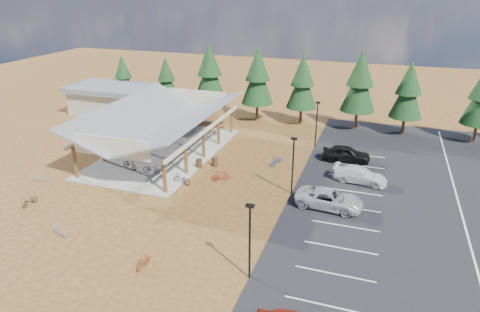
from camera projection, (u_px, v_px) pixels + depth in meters
ground at (229, 195)px, 36.77m from camera, size 140.00×140.00×0.00m
asphalt_lot at (461, 213)px, 33.86m from camera, size 27.00×44.00×0.04m
concrete_pad at (164, 152)px, 45.88m from camera, size 10.60×18.60×0.10m
bike_pavilion at (162, 118)px, 44.45m from camera, size 11.65×19.40×4.97m
outbuilding at (111, 99)px, 58.96m from camera, size 11.00×7.00×3.90m
lamp_post_0 at (250, 236)px, 25.39m from camera, size 0.50×0.25×5.14m
lamp_post_1 at (293, 162)px, 35.90m from camera, size 0.50×0.25×5.14m
lamp_post_2 at (317, 121)px, 46.42m from camera, size 0.50×0.25×5.14m
trash_bin_0 at (199, 164)px, 41.93m from camera, size 0.60×0.60×0.90m
trash_bin_1 at (215, 162)px, 42.44m from camera, size 0.60×0.60×0.90m
pine_0 at (123, 75)px, 61.76m from camera, size 3.15×3.15×7.34m
pine_1 at (166, 78)px, 59.86m from camera, size 3.20×3.20×7.44m
pine_2 at (210, 72)px, 56.45m from camera, size 4.21×4.21×9.81m
pine_3 at (258, 76)px, 54.46m from camera, size 4.10×4.10×9.55m
pine_4 at (302, 82)px, 53.23m from camera, size 3.84×3.84×8.94m
pine_5 at (360, 81)px, 51.05m from camera, size 4.19×4.19×9.75m
pine_6 at (408, 90)px, 49.41m from camera, size 3.78×3.78×8.81m
bike_0 at (130, 164)px, 41.55m from camera, size 1.99×1.18×0.99m
bike_1 at (132, 155)px, 43.83m from camera, size 1.55×0.68×0.90m
bike_2 at (138, 143)px, 47.11m from camera, size 1.84×1.14×0.91m
bike_3 at (167, 127)px, 52.24m from camera, size 1.55×0.87×0.90m
bike_4 at (151, 169)px, 40.45m from camera, size 1.83×0.70×0.95m
bike_5 at (167, 158)px, 43.01m from camera, size 1.68×0.67×0.98m
bike_6 at (184, 146)px, 46.29m from camera, size 1.59×0.78×0.80m
bike_7 at (212, 131)px, 50.88m from camera, size 1.62×0.91×0.94m
bike_8 at (30, 201)px, 34.88m from camera, size 0.64×1.56×0.80m
bike_9 at (41, 177)px, 39.10m from camera, size 1.50×1.05×0.88m
bike_11 at (143, 262)px, 27.25m from camera, size 0.58×1.53×0.90m
bike_13 at (59, 231)px, 30.64m from camera, size 1.55×0.73×0.90m
bike_14 at (277, 160)px, 42.66m from camera, size 1.20×2.02×1.00m
bike_15 at (221, 176)px, 39.12m from camera, size 1.78×1.26×1.05m
bike_16 at (182, 179)px, 38.61m from camera, size 1.90×0.96×0.95m
car_2 at (329, 199)px, 34.41m from camera, size 5.58×2.89×1.50m
car_3 at (360, 175)px, 38.77m from camera, size 4.93×2.44×1.38m
car_4 at (346, 154)px, 43.33m from camera, size 4.90×2.31×1.62m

